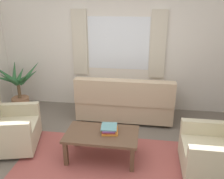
{
  "coord_description": "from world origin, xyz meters",
  "views": [
    {
      "loc": [
        0.62,
        -2.94,
        2.35
      ],
      "look_at": [
        0.09,
        0.7,
        0.97
      ],
      "focal_mm": 39.05,
      "sensor_mm": 36.0,
      "label": 1
    }
  ],
  "objects": [
    {
      "name": "book_stack_on_table",
      "position": [
        0.11,
        0.28,
        0.49
      ],
      "size": [
        0.28,
        0.32,
        0.1
      ],
      "color": "orange",
      "rests_on": "coffee_table"
    },
    {
      "name": "area_rug",
      "position": [
        0.0,
        0.0,
        0.01
      ],
      "size": [
        2.52,
        1.67,
        0.01
      ],
      "primitive_type": "cube",
      "color": "#9E4C47",
      "rests_on": "ground_plane"
    },
    {
      "name": "armchair_right",
      "position": [
        1.65,
        0.09,
        0.35
      ],
      "size": [
        0.82,
        0.84,
        0.88
      ],
      "rotation": [
        0.0,
        0.0,
        -1.57
      ],
      "color": "#BCB293",
      "rests_on": "ground_plane"
    },
    {
      "name": "wall_back",
      "position": [
        0.0,
        2.26,
        1.3
      ],
      "size": [
        5.32,
        0.12,
        2.6
      ],
      "primitive_type": "cube",
      "color": "silver",
      "rests_on": "ground_plane"
    },
    {
      "name": "potted_plant",
      "position": [
        -2.12,
        1.7,
        0.5
      ],
      "size": [
        1.15,
        1.18,
        1.05
      ],
      "color": "#9E6B4C",
      "rests_on": "ground_plane"
    },
    {
      "name": "armchair_left",
      "position": [
        -1.58,
        0.27,
        0.35
      ],
      "size": [
        1.0,
        1.01,
        0.88
      ],
      "rotation": [
        0.0,
        0.0,
        1.82
      ],
      "color": "#BCB293",
      "rests_on": "ground_plane"
    },
    {
      "name": "window_with_curtains",
      "position": [
        0.0,
        2.18,
        1.45
      ],
      "size": [
        1.98,
        0.07,
        1.4
      ],
      "color": "white"
    },
    {
      "name": "couch",
      "position": [
        0.22,
        1.59,
        0.37
      ],
      "size": [
        1.9,
        0.82,
        0.92
      ],
      "rotation": [
        0.0,
        0.0,
        3.14
      ],
      "color": "tan",
      "rests_on": "ground_plane"
    },
    {
      "name": "coffee_table",
      "position": [
        -0.0,
        0.21,
        0.38
      ],
      "size": [
        1.1,
        0.64,
        0.44
      ],
      "color": "brown",
      "rests_on": "ground_plane"
    },
    {
      "name": "ground_plane",
      "position": [
        0.0,
        0.0,
        0.0
      ],
      "size": [
        6.24,
        6.24,
        0.0
      ],
      "primitive_type": "plane",
      "color": "#6B6056"
    }
  ]
}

